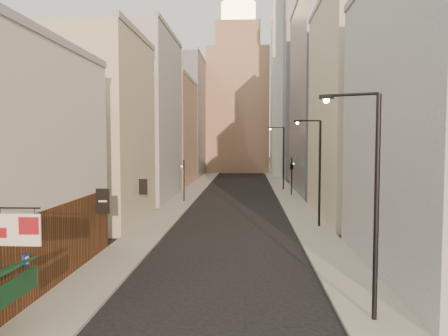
# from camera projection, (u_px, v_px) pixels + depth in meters

# --- Properties ---
(sidewalk_left) EXTENTS (3.00, 140.00, 0.15)m
(sidewalk_left) POSITION_uv_depth(u_px,v_px,m) (197.00, 187.00, 66.87)
(sidewalk_left) COLOR gray
(sidewalk_left) RESTS_ON ground
(sidewalk_right) EXTENTS (3.00, 140.00, 0.15)m
(sidewalk_right) POSITION_uv_depth(u_px,v_px,m) (282.00, 188.00, 66.16)
(sidewalk_right) COLOR gray
(sidewalk_right) RESTS_ON ground
(left_bldg_beige) EXTENTS (8.00, 12.00, 16.00)m
(left_bldg_beige) POSITION_uv_depth(u_px,v_px,m) (94.00, 131.00, 37.77)
(left_bldg_beige) COLOR tan
(left_bldg_beige) RESTS_ON ground
(left_bldg_grey) EXTENTS (8.00, 16.00, 20.00)m
(left_bldg_grey) POSITION_uv_depth(u_px,v_px,m) (140.00, 118.00, 53.59)
(left_bldg_grey) COLOR gray
(left_bldg_grey) RESTS_ON ground
(left_bldg_tan) EXTENTS (8.00, 18.00, 17.00)m
(left_bldg_tan) POSITION_uv_depth(u_px,v_px,m) (167.00, 133.00, 71.63)
(left_bldg_tan) COLOR #927056
(left_bldg_tan) RESTS_ON ground
(left_bldg_wingrid) EXTENTS (8.00, 20.00, 24.00)m
(left_bldg_wingrid) POSITION_uv_depth(u_px,v_px,m) (184.00, 118.00, 91.34)
(left_bldg_wingrid) COLOR gray
(left_bldg_wingrid) RESTS_ON ground
(right_bldg_beige) EXTENTS (8.00, 16.00, 20.00)m
(right_bldg_beige) POSITION_uv_depth(u_px,v_px,m) (364.00, 110.00, 40.33)
(right_bldg_beige) COLOR tan
(right_bldg_beige) RESTS_ON ground
(right_bldg_wingrid) EXTENTS (8.00, 20.00, 26.00)m
(right_bldg_wingrid) POSITION_uv_depth(u_px,v_px,m) (326.00, 99.00, 60.08)
(right_bldg_wingrid) COLOR gray
(right_bldg_wingrid) RESTS_ON ground
(highrise) EXTENTS (21.00, 23.00, 51.20)m
(highrise) POSITION_uv_depth(u_px,v_px,m) (332.00, 48.00, 86.87)
(highrise) COLOR gray
(highrise) RESTS_ON ground
(clock_tower) EXTENTS (14.00, 14.00, 44.90)m
(clock_tower) POSITION_uv_depth(u_px,v_px,m) (238.00, 96.00, 102.35)
(clock_tower) COLOR #927056
(clock_tower) RESTS_ON ground
(white_tower) EXTENTS (8.00, 8.00, 41.50)m
(white_tower) POSITION_uv_depth(u_px,v_px,m) (291.00, 84.00, 87.74)
(white_tower) COLOR silver
(white_tower) RESTS_ON ground
(streetlamp_near) EXTENTS (2.25, 1.04, 9.04)m
(streetlamp_near) POSITION_uv_depth(u_px,v_px,m) (370.00, 192.00, 16.98)
(streetlamp_near) COLOR black
(streetlamp_near) RESTS_ON ground
(streetlamp_mid) EXTENTS (2.29, 0.72, 8.86)m
(streetlamp_mid) POSITION_uv_depth(u_px,v_px,m) (317.00, 167.00, 35.62)
(streetlamp_mid) COLOR black
(streetlamp_mid) RESTS_ON ground
(streetlamp_far) EXTENTS (2.32, 0.93, 9.16)m
(streetlamp_far) POSITION_uv_depth(u_px,v_px,m) (282.00, 154.00, 63.02)
(streetlamp_far) COLOR black
(streetlamp_far) RESTS_ON ground
(traffic_light_left) EXTENTS (0.56, 0.46, 5.00)m
(traffic_light_left) POSITION_uv_depth(u_px,v_px,m) (184.00, 171.00, 50.67)
(traffic_light_left) COLOR black
(traffic_light_left) RESTS_ON ground
(traffic_light_right) EXTENTS (0.89, 0.89, 5.00)m
(traffic_light_right) POSITION_uv_depth(u_px,v_px,m) (292.00, 166.00, 56.44)
(traffic_light_right) COLOR black
(traffic_light_right) RESTS_ON ground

